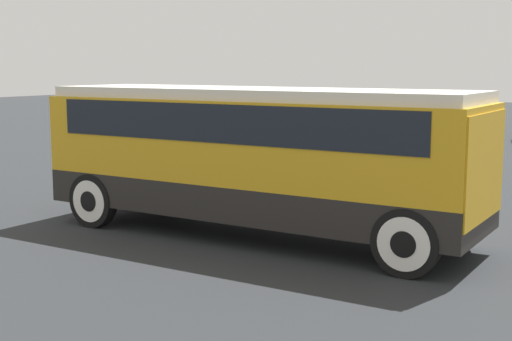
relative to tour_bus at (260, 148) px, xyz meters
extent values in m
plane|color=#26282B|center=(-0.10, 0.00, -1.88)|extent=(120.00, 120.00, 0.00)
cube|color=black|center=(-0.10, 0.00, -1.02)|extent=(9.35, 2.57, 0.71)
cube|color=gold|center=(-0.10, 0.00, 0.17)|extent=(9.35, 2.57, 1.66)
cube|color=black|center=(-0.10, 0.00, 0.58)|extent=(8.23, 2.61, 0.75)
cube|color=silver|center=(-0.10, 0.00, 1.11)|extent=(9.16, 2.36, 0.22)
cube|color=gold|center=(4.43, 0.00, -0.07)|extent=(0.36, 2.47, 1.90)
cylinder|color=black|center=(3.62, -1.17, -1.29)|extent=(1.20, 0.28, 1.20)
cylinder|color=silver|center=(3.62, -1.17, -1.29)|extent=(0.93, 0.30, 0.93)
cylinder|color=black|center=(3.62, -1.17, -1.29)|extent=(0.45, 0.32, 0.45)
cylinder|color=black|center=(3.62, 1.17, -1.29)|extent=(1.20, 0.28, 1.20)
cylinder|color=silver|center=(3.62, 1.17, -1.29)|extent=(0.93, 0.30, 0.93)
cylinder|color=black|center=(3.62, 1.17, -1.29)|extent=(0.45, 0.32, 0.45)
cylinder|color=black|center=(-3.63, -1.17, -1.29)|extent=(1.20, 0.28, 1.20)
cylinder|color=silver|center=(-3.63, -1.17, -1.29)|extent=(0.93, 0.30, 0.93)
cylinder|color=black|center=(-3.63, -1.17, -1.29)|extent=(0.45, 0.32, 0.45)
cylinder|color=black|center=(-3.63, 1.17, -1.29)|extent=(1.20, 0.28, 1.20)
cylinder|color=silver|center=(-3.63, 1.17, -1.29)|extent=(0.93, 0.30, 0.93)
cylinder|color=black|center=(-3.63, 1.17, -1.29)|extent=(0.45, 0.32, 0.45)
cube|color=navy|center=(-1.46, 8.17, -1.38)|extent=(4.45, 1.86, 0.57)
cube|color=black|center=(-1.63, 8.17, -0.85)|extent=(2.31, 1.67, 0.48)
cylinder|color=black|center=(0.35, 7.33, -1.58)|extent=(0.60, 0.22, 0.60)
cylinder|color=black|center=(0.35, 7.33, -1.58)|extent=(0.23, 0.26, 0.23)
cylinder|color=black|center=(0.35, 9.01, -1.58)|extent=(0.60, 0.22, 0.60)
cylinder|color=black|center=(0.35, 9.01, -1.58)|extent=(0.23, 0.26, 0.23)
cylinder|color=black|center=(-3.26, 7.33, -1.58)|extent=(0.60, 0.22, 0.60)
cylinder|color=black|center=(-3.26, 7.33, -1.58)|extent=(0.23, 0.26, 0.23)
cylinder|color=black|center=(-3.26, 9.01, -1.58)|extent=(0.60, 0.22, 0.60)
cylinder|color=black|center=(-3.26, 9.01, -1.58)|extent=(0.23, 0.26, 0.23)
cube|color=#2D5638|center=(-3.83, 5.13, -1.27)|extent=(4.59, 1.87, 0.69)
cube|color=black|center=(-4.02, 5.13, -0.65)|extent=(2.39, 1.68, 0.55)
cylinder|color=black|center=(-2.03, 4.28, -1.53)|extent=(0.70, 0.22, 0.70)
cylinder|color=black|center=(-2.03, 4.28, -1.53)|extent=(0.27, 0.26, 0.27)
cylinder|color=black|center=(-2.03, 5.97, -1.53)|extent=(0.70, 0.22, 0.70)
cylinder|color=black|center=(-2.03, 5.97, -1.53)|extent=(0.27, 0.26, 0.27)
cylinder|color=black|center=(-5.64, 4.28, -1.53)|extent=(0.70, 0.22, 0.70)
cylinder|color=black|center=(-5.64, 4.28, -1.53)|extent=(0.27, 0.26, 0.27)
cylinder|color=black|center=(-5.64, 5.97, -1.53)|extent=(0.70, 0.22, 0.70)
cylinder|color=black|center=(-5.64, 5.97, -1.53)|extent=(0.27, 0.26, 0.27)
camera|label=1|loc=(7.64, -12.49, 1.68)|focal=50.00mm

